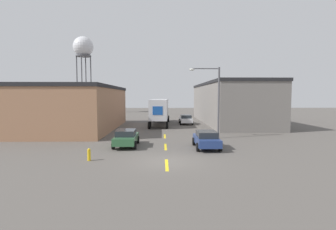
{
  "coord_description": "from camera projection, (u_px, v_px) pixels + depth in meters",
  "views": [
    {
      "loc": [
        -0.29,
        -17.26,
        4.37
      ],
      "look_at": [
        0.35,
        10.98,
        2.33
      ],
      "focal_mm": 28.0,
      "sensor_mm": 36.0,
      "label": 1
    }
  ],
  "objects": [
    {
      "name": "water_tower",
      "position": [
        83.0,
        48.0,
        67.28
      ],
      "size": [
        5.13,
        5.13,
        19.63
      ],
      "color": "#47474C",
      "rests_on": "ground_plane"
    },
    {
      "name": "street_lamp",
      "position": [
        215.0,
        96.0,
        26.91
      ],
      "size": [
        3.18,
        0.32,
        7.32
      ],
      "color": "#4C4C51",
      "rests_on": "ground_plane"
    },
    {
      "name": "parked_car_left_near",
      "position": [
        126.0,
        137.0,
        22.77
      ],
      "size": [
        2.0,
        4.22,
        1.45
      ],
      "color": "#2D5B38",
      "rests_on": "ground_plane"
    },
    {
      "name": "ground_plane",
      "position": [
        167.0,
        161.0,
        17.53
      ],
      "size": [
        160.0,
        160.0,
        0.0
      ],
      "primitive_type": "plane",
      "color": "#56514C"
    },
    {
      "name": "semi_truck",
      "position": [
        160.0,
        110.0,
        40.06
      ],
      "size": [
        3.16,
        12.58,
        3.89
      ],
      "rotation": [
        0.0,
        0.0,
        -0.04
      ],
      "color": "navy",
      "rests_on": "ground_plane"
    },
    {
      "name": "warehouse_left",
      "position": [
        71.0,
        108.0,
        34.58
      ],
      "size": [
        11.89,
        19.7,
        5.7
      ],
      "color": "#9E7051",
      "rests_on": "ground_plane"
    },
    {
      "name": "parked_car_right_near",
      "position": [
        206.0,
        139.0,
        21.94
      ],
      "size": [
        2.0,
        4.22,
        1.45
      ],
      "color": "navy",
      "rests_on": "ground_plane"
    },
    {
      "name": "road_centerline",
      "position": [
        166.0,
        147.0,
        22.55
      ],
      "size": [
        0.2,
        14.75,
        0.01
      ],
      "color": "yellow",
      "rests_on": "ground_plane"
    },
    {
      "name": "fire_hydrant",
      "position": [
        89.0,
        155.0,
        17.7
      ],
      "size": [
        0.22,
        0.22,
        0.85
      ],
      "color": "gold",
      "rests_on": "ground_plane"
    },
    {
      "name": "warehouse_right",
      "position": [
        229.0,
        103.0,
        43.32
      ],
      "size": [
        8.64,
        25.37,
        6.53
      ],
      "color": "slate",
      "rests_on": "ground_plane"
    },
    {
      "name": "parked_car_right_far",
      "position": [
        186.0,
        119.0,
        40.88
      ],
      "size": [
        2.0,
        4.22,
        1.45
      ],
      "color": "silver",
      "rests_on": "ground_plane"
    }
  ]
}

